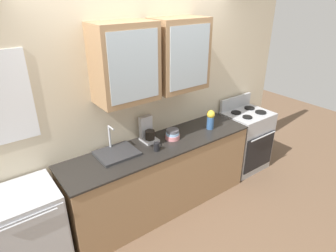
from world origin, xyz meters
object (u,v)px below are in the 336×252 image
object	(u,v)px
sink_faucet	(117,153)
stove_range	(245,140)
coffee_maker	(148,132)
bowl_stack	(173,134)
cup_near_sink	(157,147)
dishwasher	(29,233)
vase	(211,119)

from	to	relation	value
sink_faucet	stove_range	bearing A→B (deg)	-2.68
coffee_maker	bowl_stack	bearing A→B (deg)	-30.55
cup_near_sink	dishwasher	bearing A→B (deg)	176.24
sink_faucet	vase	size ratio (longest dim) A/B	1.69
sink_faucet	coffee_maker	size ratio (longest dim) A/B	1.47
bowl_stack	coffee_maker	distance (m)	0.30
vase	cup_near_sink	world-z (taller)	vase
vase	dishwasher	bearing A→B (deg)	179.01
coffee_maker	cup_near_sink	bearing A→B (deg)	-102.43
sink_faucet	dishwasher	size ratio (longest dim) A/B	0.47
vase	cup_near_sink	distance (m)	0.87
vase	coffee_maker	xyz separation A→B (m)	(-0.80, 0.22, -0.03)
sink_faucet	coffee_maker	xyz separation A→B (m)	(0.45, 0.08, 0.09)
stove_range	coffee_maker	bearing A→B (deg)	173.78
stove_range	bowl_stack	size ratio (longest dim) A/B	6.30
bowl_stack	cup_near_sink	size ratio (longest dim) A/B	1.68
cup_near_sink	dishwasher	xyz separation A→B (m)	(-1.40, 0.09, -0.50)
bowl_stack	coffee_maker	size ratio (longest dim) A/B	0.59
vase	coffee_maker	bearing A→B (deg)	164.74
coffee_maker	dishwasher	bearing A→B (deg)	-172.97
stove_range	cup_near_sink	size ratio (longest dim) A/B	10.56
stove_range	sink_faucet	bearing A→B (deg)	177.32
stove_range	dishwasher	xyz separation A→B (m)	(-3.08, -0.00, -0.01)
dishwasher	coffee_maker	distance (m)	1.58
cup_near_sink	bowl_stack	bearing A→B (deg)	21.37
stove_range	dishwasher	size ratio (longest dim) A/B	1.20
stove_range	bowl_stack	distance (m)	1.45
stove_range	coffee_maker	distance (m)	1.71
sink_faucet	cup_near_sink	bearing A→B (deg)	-26.10
bowl_stack	vase	world-z (taller)	vase
dishwasher	coffee_maker	xyz separation A→B (m)	(1.46, 0.18, 0.56)
cup_near_sink	coffee_maker	bearing A→B (deg)	77.57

